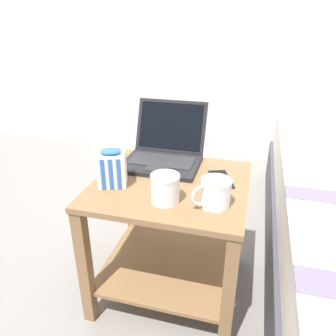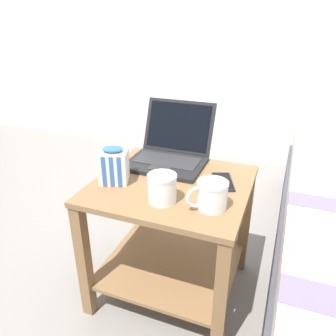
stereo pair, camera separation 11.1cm
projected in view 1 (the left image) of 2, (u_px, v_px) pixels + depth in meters
ground_plane at (170, 286)px, 1.50m from camera, size 8.00×8.00×0.00m
bedside_table at (171, 223)px, 1.35m from camera, size 0.59×0.55×0.54m
laptop at (164, 151)px, 1.43m from camera, size 0.32×0.33×0.24m
mug_front_left at (165, 187)px, 1.12m from camera, size 0.10×0.14×0.10m
mug_front_right at (215, 191)px, 1.09m from camera, size 0.13×0.11×0.10m
snack_bag at (112, 168)px, 1.23m from camera, size 0.13×0.12×0.15m
cell_phone at (221, 179)px, 1.28m from camera, size 0.12×0.16×0.01m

